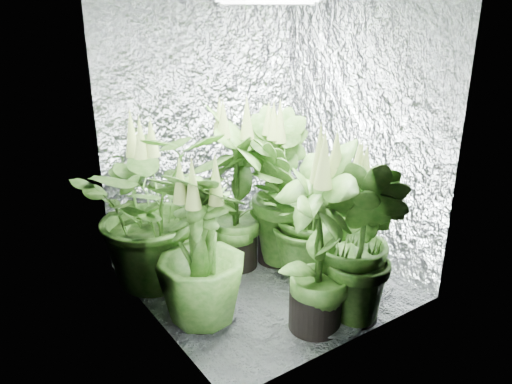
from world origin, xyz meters
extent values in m
plane|color=silver|center=(0.00, 0.00, 0.00)|extent=(1.60, 1.60, 0.00)
cube|color=silver|center=(0.00, 0.80, 1.00)|extent=(1.60, 0.02, 2.00)
cube|color=silver|center=(0.00, -0.80, 1.00)|extent=(1.60, 0.02, 2.00)
cube|color=silver|center=(-0.80, 0.00, 1.00)|extent=(0.02, 1.60, 2.00)
cube|color=silver|center=(0.80, 0.00, 1.00)|extent=(0.02, 1.60, 2.00)
cube|color=white|center=(0.00, 0.00, 1.79)|extent=(0.46, 0.26, 0.01)
cylinder|color=black|center=(-0.60, 0.38, 0.13)|extent=(0.29, 0.29, 0.26)
cylinder|color=#3F2E18|center=(-0.60, 0.38, 0.24)|extent=(0.26, 0.26, 0.03)
imported|color=#19450E|center=(-0.60, 0.38, 0.57)|extent=(1.21, 1.21, 1.08)
cone|color=olive|center=(-0.60, 0.38, 1.05)|extent=(0.09, 0.09, 0.26)
cylinder|color=black|center=(-0.04, 0.30, 0.13)|extent=(0.29, 0.29, 0.26)
cylinder|color=#3F2E18|center=(-0.04, 0.30, 0.24)|extent=(0.27, 0.27, 0.03)
imported|color=#19450E|center=(-0.04, 0.30, 0.60)|extent=(0.85, 0.85, 1.14)
cone|color=olive|center=(-0.04, 0.30, 1.11)|extent=(0.09, 0.09, 0.26)
cylinder|color=black|center=(0.24, 0.20, 0.13)|extent=(0.29, 0.29, 0.26)
cylinder|color=#3F2E18|center=(0.24, 0.20, 0.24)|extent=(0.27, 0.27, 0.03)
imported|color=#19450E|center=(0.24, 0.20, 0.57)|extent=(0.74, 0.74, 1.08)
cone|color=olive|center=(0.24, 0.20, 1.05)|extent=(0.09, 0.09, 0.26)
cylinder|color=black|center=(-0.57, -0.16, 0.13)|extent=(0.28, 0.28, 0.25)
cylinder|color=#3F2E18|center=(-0.57, -0.16, 0.24)|extent=(0.26, 0.26, 0.03)
imported|color=#19450E|center=(-0.57, -0.16, 0.50)|extent=(0.74, 0.74, 0.94)
cone|color=olive|center=(-0.57, -0.16, 0.91)|extent=(0.09, 0.09, 0.25)
cylinder|color=black|center=(0.32, -0.08, 0.12)|extent=(0.27, 0.27, 0.24)
cylinder|color=#3F2E18|center=(0.32, -0.08, 0.22)|extent=(0.25, 0.25, 0.03)
imported|color=#19450E|center=(0.32, -0.08, 0.49)|extent=(0.89, 0.89, 0.92)
cone|color=olive|center=(0.32, -0.08, 0.89)|extent=(0.09, 0.09, 0.24)
cylinder|color=black|center=(-0.07, -0.58, 0.14)|extent=(0.31, 0.31, 0.27)
cylinder|color=#3F2E18|center=(-0.07, -0.58, 0.26)|extent=(0.28, 0.28, 0.03)
imported|color=#19450E|center=(-0.07, -0.58, 0.58)|extent=(0.69, 0.69, 1.09)
cone|color=olive|center=(-0.07, -0.58, 1.06)|extent=(0.10, 0.10, 0.27)
cylinder|color=black|center=(0.20, -0.64, 0.13)|extent=(0.29, 0.29, 0.26)
cylinder|color=#3F2E18|center=(0.20, -0.64, 0.25)|extent=(0.27, 0.27, 0.03)
imported|color=#19450E|center=(0.20, -0.64, 0.54)|extent=(0.61, 0.61, 1.01)
cone|color=olive|center=(0.20, -0.64, 0.98)|extent=(0.09, 0.09, 0.26)
cylinder|color=black|center=(0.61, 0.62, 0.05)|extent=(0.16, 0.16, 0.09)
cylinder|color=black|center=(0.61, 0.62, 0.23)|extent=(0.14, 0.14, 0.11)
cylinder|color=#4C4C51|center=(0.54, 0.60, 0.23)|extent=(0.11, 0.33, 0.34)
torus|color=#4C4C51|center=(0.54, 0.60, 0.23)|extent=(0.12, 0.34, 0.35)
cube|color=white|center=(0.26, -0.67, 0.30)|extent=(0.05, 0.04, 0.07)
camera|label=1|loc=(-1.75, -2.42, 1.78)|focal=35.00mm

